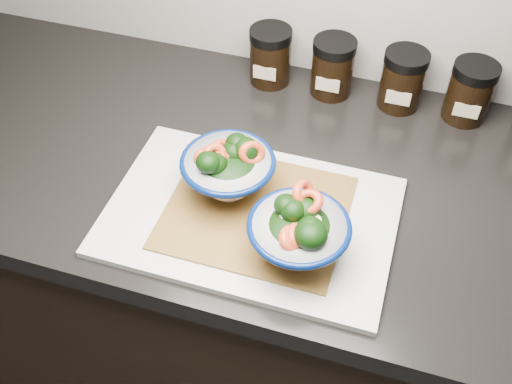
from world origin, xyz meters
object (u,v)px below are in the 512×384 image
(cutting_board, at_px, (251,216))
(bowl_right, at_px, (299,233))
(bowl_left, at_px, (228,169))
(spice_jar_d, at_px, (470,92))
(spice_jar_c, at_px, (402,80))
(spice_jar_a, at_px, (270,56))
(spice_jar_b, at_px, (333,67))

(cutting_board, height_order, bowl_right, bowl_right)
(cutting_board, relative_size, bowl_left, 2.99)
(bowl_left, height_order, spice_jar_d, bowl_left)
(spice_jar_c, bearing_deg, spice_jar_d, 0.00)
(bowl_right, xyz_separation_m, spice_jar_d, (0.21, 0.42, -0.01))
(bowl_left, relative_size, spice_jar_a, 1.33)
(cutting_board, bearing_deg, spice_jar_a, 101.72)
(spice_jar_a, xyz_separation_m, spice_jar_c, (0.25, 0.00, 0.00))
(spice_jar_b, bearing_deg, spice_jar_a, 180.00)
(bowl_right, bearing_deg, cutting_board, 148.41)
(bowl_left, height_order, spice_jar_b, bowl_left)
(spice_jar_d, bearing_deg, spice_jar_b, 180.00)
(bowl_right, height_order, spice_jar_c, bowl_right)
(spice_jar_d, bearing_deg, cutting_board, -129.96)
(bowl_left, height_order, spice_jar_c, bowl_left)
(spice_jar_c, xyz_separation_m, spice_jar_d, (0.12, 0.00, 0.00))
(cutting_board, bearing_deg, spice_jar_d, 50.04)
(bowl_left, distance_m, spice_jar_c, 0.40)
(spice_jar_b, relative_size, spice_jar_c, 1.00)
(spice_jar_b, xyz_separation_m, spice_jar_d, (0.25, 0.00, 0.00))
(spice_jar_a, bearing_deg, spice_jar_b, 0.00)
(spice_jar_a, bearing_deg, spice_jar_d, 0.00)
(bowl_right, bearing_deg, spice_jar_d, 63.13)
(cutting_board, distance_m, bowl_right, 0.12)
(spice_jar_b, relative_size, spice_jar_d, 1.00)
(cutting_board, distance_m, bowl_left, 0.08)
(bowl_right, height_order, spice_jar_a, bowl_right)
(cutting_board, xyz_separation_m, spice_jar_a, (-0.07, 0.36, 0.05))
(spice_jar_d, bearing_deg, bowl_left, -137.08)
(bowl_right, height_order, spice_jar_b, bowl_right)
(spice_jar_b, distance_m, spice_jar_d, 0.25)
(bowl_left, distance_m, spice_jar_d, 0.48)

